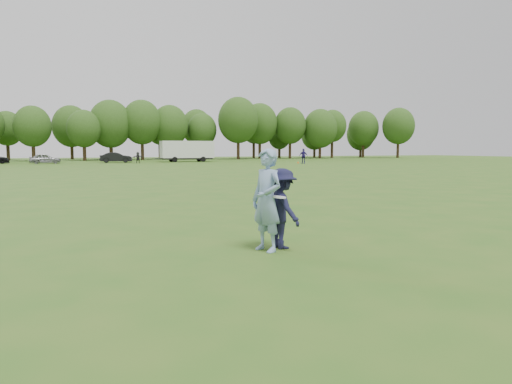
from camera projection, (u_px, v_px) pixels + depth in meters
ground at (267, 243)px, 9.98m from camera, size 200.00×200.00×0.00m
thrower at (267, 200)px, 9.16m from camera, size 0.72×0.88×2.07m
defender at (282, 208)px, 9.45m from camera, size 0.76×1.15×1.67m
player_far_b at (303, 156)px, 61.90m from camera, size 1.20×1.17×2.03m
player_far_d at (138, 158)px, 63.66m from camera, size 1.51×0.66×1.57m
car_e at (45, 159)px, 61.30m from camera, size 3.98×1.71×1.34m
car_f at (116, 158)px, 65.57m from camera, size 4.68×2.16×1.49m
field_cone at (298, 162)px, 63.16m from camera, size 0.28×0.28×0.30m
disc_in_play at (279, 197)px, 9.06m from camera, size 0.32×0.32×0.06m
cargo_trailer at (187, 150)px, 70.05m from camera, size 9.00×2.75×3.20m
treeline at (109, 125)px, 81.31m from camera, size 130.35×18.39×11.74m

